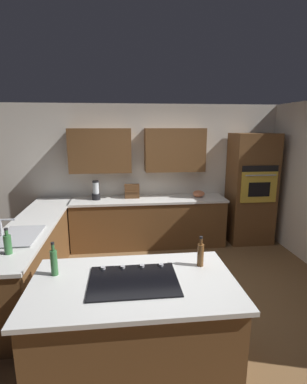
{
  "coord_description": "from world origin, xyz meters",
  "views": [
    {
      "loc": [
        0.57,
        3.41,
        2.2
      ],
      "look_at": [
        0.08,
        -1.11,
        1.16
      ],
      "focal_mm": 27.13,
      "sensor_mm": 36.0,
      "label": 1
    }
  ],
  "objects_px": {
    "mixing_bowl": "(199,194)",
    "second_bottle": "(201,254)",
    "spice_rack": "(132,191)",
    "wall_oven": "(251,189)",
    "oil_bottle": "(54,262)",
    "sink_unit": "(19,235)",
    "blender": "(96,192)",
    "dish_soap_bottle": "(8,244)",
    "cooktop": "(133,280)"
  },
  "relations": [
    {
      "from": "mixing_bowl",
      "to": "second_bottle",
      "type": "relative_size",
      "value": 0.75
    },
    {
      "from": "spice_rack",
      "to": "wall_oven",
      "type": "bearing_deg",
      "value": 177.86
    },
    {
      "from": "oil_bottle",
      "to": "sink_unit",
      "type": "bearing_deg",
      "value": -57.17
    },
    {
      "from": "sink_unit",
      "to": "spice_rack",
      "type": "height_order",
      "value": "spice_rack"
    },
    {
      "from": "oil_bottle",
      "to": "second_bottle",
      "type": "height_order",
      "value": "oil_bottle"
    },
    {
      "from": "blender",
      "to": "mixing_bowl",
      "type": "xyz_separation_m",
      "value": [
        -1.9,
        0.0,
        -0.09
      ]
    },
    {
      "from": "spice_rack",
      "to": "dish_soap_bottle",
      "type": "bearing_deg",
      "value": 58.76
    },
    {
      "from": "dish_soap_bottle",
      "to": "blender",
      "type": "bearing_deg",
      "value": -107.96
    },
    {
      "from": "second_bottle",
      "to": "cooktop",
      "type": "bearing_deg",
      "value": 18.64
    },
    {
      "from": "cooktop",
      "to": "sink_unit",
      "type": "bearing_deg",
      "value": -41.42
    },
    {
      "from": "mixing_bowl",
      "to": "oil_bottle",
      "type": "distance_m",
      "value": 3.41
    },
    {
      "from": "mixing_bowl",
      "to": "cooktop",
      "type": "bearing_deg",
      "value": 65.19
    },
    {
      "from": "oil_bottle",
      "to": "second_bottle",
      "type": "distance_m",
      "value": 1.34
    },
    {
      "from": "blender",
      "to": "spice_rack",
      "type": "height_order",
      "value": "blender"
    },
    {
      "from": "blender",
      "to": "cooktop",
      "type": "bearing_deg",
      "value": 100.73
    },
    {
      "from": "second_bottle",
      "to": "sink_unit",
      "type": "bearing_deg",
      "value": -25.83
    },
    {
      "from": "blender",
      "to": "mixing_bowl",
      "type": "height_order",
      "value": "blender"
    },
    {
      "from": "mixing_bowl",
      "to": "spice_rack",
      "type": "xyz_separation_m",
      "value": [
        1.25,
        -0.04,
        0.07
      ]
    },
    {
      "from": "wall_oven",
      "to": "second_bottle",
      "type": "distance_m",
      "value": 3.15
    },
    {
      "from": "wall_oven",
      "to": "oil_bottle",
      "type": "bearing_deg",
      "value": 41.38
    },
    {
      "from": "dish_soap_bottle",
      "to": "second_bottle",
      "type": "height_order",
      "value": "second_bottle"
    },
    {
      "from": "wall_oven",
      "to": "second_bottle",
      "type": "xyz_separation_m",
      "value": [
        1.7,
        2.65,
        -0.02
      ]
    },
    {
      "from": "cooktop",
      "to": "second_bottle",
      "type": "relative_size",
      "value": 2.58
    },
    {
      "from": "sink_unit",
      "to": "spice_rack",
      "type": "xyz_separation_m",
      "value": [
        -1.43,
        -1.78,
        0.11
      ]
    },
    {
      "from": "wall_oven",
      "to": "cooktop",
      "type": "height_order",
      "value": "wall_oven"
    },
    {
      "from": "oil_bottle",
      "to": "second_bottle",
      "type": "relative_size",
      "value": 1.05
    },
    {
      "from": "sink_unit",
      "to": "cooktop",
      "type": "distance_m",
      "value": 1.77
    },
    {
      "from": "oil_bottle",
      "to": "wall_oven",
      "type": "bearing_deg",
      "value": -138.62
    },
    {
      "from": "cooktop",
      "to": "dish_soap_bottle",
      "type": "xyz_separation_m",
      "value": [
        1.27,
        -0.69,
        0.1
      ]
    },
    {
      "from": "mixing_bowl",
      "to": "second_bottle",
      "type": "height_order",
      "value": "second_bottle"
    },
    {
      "from": "spice_rack",
      "to": "sink_unit",
      "type": "bearing_deg",
      "value": 51.24
    },
    {
      "from": "spice_rack",
      "to": "dish_soap_bottle",
      "type": "xyz_separation_m",
      "value": [
        1.37,
        2.26,
        -0.02
      ]
    },
    {
      "from": "spice_rack",
      "to": "oil_bottle",
      "type": "distance_m",
      "value": 2.88
    },
    {
      "from": "dish_soap_bottle",
      "to": "mixing_bowl",
      "type": "bearing_deg",
      "value": -139.72
    },
    {
      "from": "sink_unit",
      "to": "dish_soap_bottle",
      "type": "height_order",
      "value": "dish_soap_bottle"
    },
    {
      "from": "blender",
      "to": "spice_rack",
      "type": "bearing_deg",
      "value": -176.62
    },
    {
      "from": "wall_oven",
      "to": "spice_rack",
      "type": "bearing_deg",
      "value": -2.14
    },
    {
      "from": "oil_bottle",
      "to": "mixing_bowl",
      "type": "bearing_deg",
      "value": -126.84
    },
    {
      "from": "sink_unit",
      "to": "dish_soap_bottle",
      "type": "bearing_deg",
      "value": 96.95
    },
    {
      "from": "sink_unit",
      "to": "cooktop",
      "type": "bearing_deg",
      "value": 138.58
    },
    {
      "from": "oil_bottle",
      "to": "second_bottle",
      "type": "bearing_deg",
      "value": -178.75
    },
    {
      "from": "cooktop",
      "to": "oil_bottle",
      "type": "bearing_deg",
      "value": -15.16
    },
    {
      "from": "cooktop",
      "to": "blender",
      "type": "distance_m",
      "value": 2.97
    },
    {
      "from": "wall_oven",
      "to": "second_bottle",
      "type": "relative_size",
      "value": 7.03
    },
    {
      "from": "mixing_bowl",
      "to": "dish_soap_bottle",
      "type": "bearing_deg",
      "value": 40.28
    },
    {
      "from": "sink_unit",
      "to": "oil_bottle",
      "type": "relative_size",
      "value": 2.26
    },
    {
      "from": "mixing_bowl",
      "to": "dish_soap_bottle",
      "type": "xyz_separation_m",
      "value": [
        2.62,
        2.22,
        0.05
      ]
    },
    {
      "from": "blender",
      "to": "oil_bottle",
      "type": "xyz_separation_m",
      "value": [
        0.14,
        2.73,
        -0.02
      ]
    },
    {
      "from": "sink_unit",
      "to": "mixing_bowl",
      "type": "distance_m",
      "value": 3.19
    },
    {
      "from": "cooktop",
      "to": "blender",
      "type": "bearing_deg",
      "value": -79.27
    }
  ]
}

